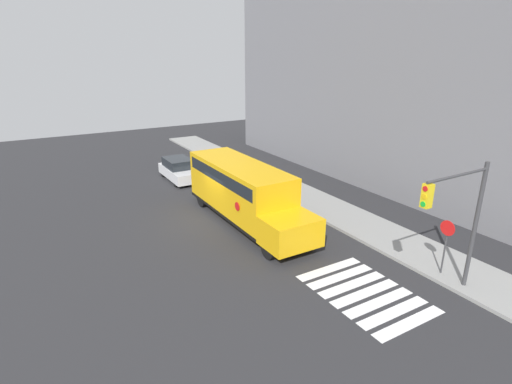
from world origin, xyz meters
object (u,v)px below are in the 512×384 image
school_bus (243,190)px  traffic_light (460,213)px  stop_sign (446,241)px  parked_car (179,170)px

school_bus → traffic_light: (10.28, 3.13, 1.62)m
traffic_light → stop_sign: bearing=133.1°
school_bus → parked_car: size_ratio=2.30×
parked_car → traffic_light: size_ratio=0.83×
school_bus → stop_sign: size_ratio=3.91×
school_bus → traffic_light: bearing=16.9°
parked_car → stop_sign: size_ratio=1.70×
school_bus → traffic_light: size_ratio=1.90×
parked_car → traffic_light: traffic_light is taller
parked_car → traffic_light: 19.74m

